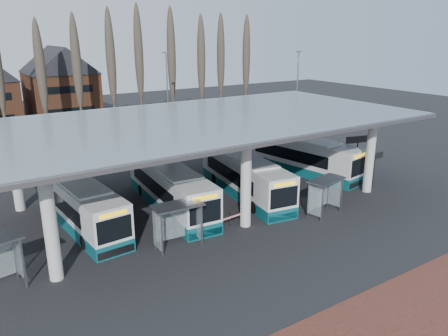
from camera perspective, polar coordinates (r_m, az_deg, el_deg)
ground at (r=27.35m, az=5.88°, el=-9.30°), size 140.00×140.00×0.00m
station_canopy at (r=31.75m, az=-2.89°, el=5.42°), size 32.00×16.00×6.34m
poplar_row at (r=54.28m, az=-16.71°, el=12.96°), size 45.10×1.10×14.50m
lamp_post_b at (r=50.27m, az=-7.37°, el=9.29°), size 0.80×0.16×10.17m
lamp_post_c at (r=53.14m, az=9.50°, el=9.63°), size 0.80×0.16×10.17m
bus_0 at (r=30.22m, az=-18.39°, el=-4.47°), size 3.23×11.25×3.08m
bus_1 at (r=31.67m, az=-7.08°, el=-2.60°), size 3.30×11.57×3.17m
bus_2 at (r=33.97m, az=2.68°, el=-1.13°), size 3.99×11.52×3.14m
bus_3 at (r=40.12m, az=10.04°, el=1.55°), size 4.35×11.73×3.19m
shelter_1 at (r=25.75m, az=-6.20°, el=-6.19°), size 3.00×1.62×2.72m
shelter_2 at (r=30.99m, az=12.95°, el=-2.60°), size 3.00×1.89×2.59m
info_sign_0 at (r=37.10m, az=19.13°, el=1.11°), size 1.98×0.28×2.94m
info_sign_1 at (r=40.01m, az=17.08°, el=3.22°), size 2.37×0.68×3.57m
barrier at (r=28.50m, az=1.17°, el=-6.40°), size 1.94×0.62×0.97m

